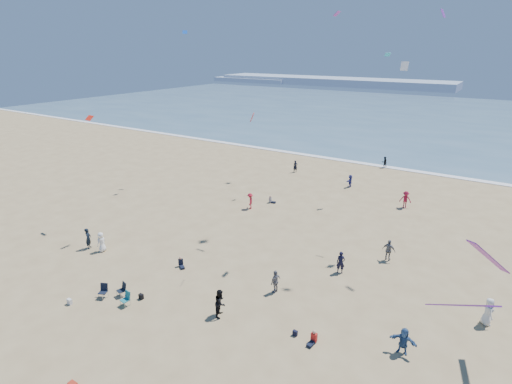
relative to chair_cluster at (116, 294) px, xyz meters
The scene contains 12 objects.
ground 6.34m from the chair_cluster, 23.61° to the right, with size 220.00×220.00×0.00m, color tan.
ocean 92.65m from the chair_cluster, 86.42° to the left, with size 220.00×100.00×0.06m, color #476B84.
surf_line 42.87m from the chair_cluster, 82.24° to the left, with size 220.00×1.20×0.08m, color white.
headland_far 176.03m from the chair_cluster, 107.94° to the left, with size 110.00×20.00×3.20m, color #7A8EA8.
headland_near 187.81m from the chair_cluster, 120.11° to the left, with size 40.00×14.00×2.00m, color #7A8EA8.
standing_flyers 16.11m from the chair_cluster, 57.42° to the left, with size 30.34×47.72×1.87m.
seated_group 8.40m from the chair_cluster, 25.20° to the left, with size 15.47×31.78×0.84m.
chair_cluster is the anchor object (origin of this frame).
white_tote 3.05m from the chair_cluster, 138.04° to the right, with size 0.35×0.20×0.40m, color silver.
black_backpack 1.68m from the chair_cluster, 36.02° to the left, with size 0.30×0.22×0.38m, color black.
navy_bag 12.38m from the chair_cluster, 15.68° to the left, with size 0.28×0.18×0.34m, color black.
kites_aloft 22.31m from the chair_cluster, 35.31° to the left, with size 41.25×41.47×28.13m.
Camera 1 is at (14.67, -11.84, 16.19)m, focal length 28.00 mm.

